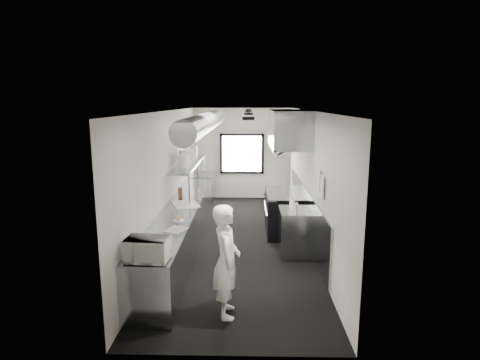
{
  "coord_description": "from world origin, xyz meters",
  "views": [
    {
      "loc": [
        0.2,
        -8.26,
        2.99
      ],
      "look_at": [
        0.03,
        -0.2,
        1.4
      ],
      "focal_mm": 29.82,
      "sensor_mm": 36.0,
      "label": 1
    }
  ],
  "objects_px": {
    "line_cook": "(226,261)",
    "bottle_station": "(296,232)",
    "cutting_board": "(185,204)",
    "knife_block": "(180,193)",
    "pass_shelf": "(189,164)",
    "plate_stack_b": "(185,158)",
    "deli_tub_b": "(149,241)",
    "squeeze_bottle_c": "(293,206)",
    "exhaust_hood": "(289,129)",
    "squeeze_bottle_d": "(291,202)",
    "range": "(284,212)",
    "squeeze_bottle_a": "(296,210)",
    "plate_stack_a": "(184,161)",
    "far_work_table": "(203,189)",
    "microwave": "(147,249)",
    "plate_stack_c": "(190,155)",
    "squeeze_bottle_e": "(293,202)",
    "squeeze_bottle_b": "(297,208)",
    "prep_counter": "(182,228)",
    "plate_stack_d": "(193,153)",
    "deli_tub_a": "(150,236)",
    "small_plate": "(179,221)"
  },
  "relations": [
    {
      "from": "cutting_board",
      "to": "squeeze_bottle_e",
      "type": "height_order",
      "value": "squeeze_bottle_e"
    },
    {
      "from": "line_cook",
      "to": "squeeze_bottle_a",
      "type": "distance_m",
      "value": 2.36
    },
    {
      "from": "range",
      "to": "plate_stack_b",
      "type": "relative_size",
      "value": 4.7
    },
    {
      "from": "plate_stack_a",
      "to": "plate_stack_c",
      "type": "bearing_deg",
      "value": 88.43
    },
    {
      "from": "pass_shelf",
      "to": "line_cook",
      "type": "height_order",
      "value": "line_cook"
    },
    {
      "from": "plate_stack_d",
      "to": "squeeze_bottle_b",
      "type": "height_order",
      "value": "plate_stack_d"
    },
    {
      "from": "cutting_board",
      "to": "squeeze_bottle_c",
      "type": "xyz_separation_m",
      "value": [
        2.17,
        -0.39,
        0.09
      ]
    },
    {
      "from": "far_work_table",
      "to": "knife_block",
      "type": "bearing_deg",
      "value": -93.09
    },
    {
      "from": "prep_counter",
      "to": "small_plate",
      "type": "distance_m",
      "value": 1.08
    },
    {
      "from": "knife_block",
      "to": "plate_stack_a",
      "type": "distance_m",
      "value": 0.7
    },
    {
      "from": "deli_tub_b",
      "to": "cutting_board",
      "type": "relative_size",
      "value": 0.22
    },
    {
      "from": "bottle_station",
      "to": "plate_stack_d",
      "type": "xyz_separation_m",
      "value": [
        -2.33,
        2.26,
        1.29
      ]
    },
    {
      "from": "squeeze_bottle_c",
      "to": "squeeze_bottle_e",
      "type": "relative_size",
      "value": 1.2
    },
    {
      "from": "far_work_table",
      "to": "squeeze_bottle_a",
      "type": "xyz_separation_m",
      "value": [
        2.24,
        -4.22,
        0.55
      ]
    },
    {
      "from": "range",
      "to": "line_cook",
      "type": "xyz_separation_m",
      "value": [
        -1.14,
        -3.74,
        0.34
      ]
    },
    {
      "from": "knife_block",
      "to": "plate_stack_a",
      "type": "bearing_deg",
      "value": -8.94
    },
    {
      "from": "deli_tub_b",
      "to": "squeeze_bottle_b",
      "type": "relative_size",
      "value": 0.77
    },
    {
      "from": "pass_shelf",
      "to": "knife_block",
      "type": "xyz_separation_m",
      "value": [
        -0.12,
        -0.69,
        -0.53
      ]
    },
    {
      "from": "knife_block",
      "to": "squeeze_bottle_a",
      "type": "distance_m",
      "value": 2.74
    },
    {
      "from": "range",
      "to": "far_work_table",
      "type": "height_order",
      "value": "range"
    },
    {
      "from": "microwave",
      "to": "small_plate",
      "type": "xyz_separation_m",
      "value": [
        0.1,
        1.8,
        -0.15
      ]
    },
    {
      "from": "far_work_table",
      "to": "microwave",
      "type": "relative_size",
      "value": 2.29
    },
    {
      "from": "deli_tub_b",
      "to": "squeeze_bottle_d",
      "type": "relative_size",
      "value": 0.7
    },
    {
      "from": "bottle_station",
      "to": "plate_stack_b",
      "type": "xyz_separation_m",
      "value": [
        -2.38,
        1.28,
        1.29
      ]
    },
    {
      "from": "pass_shelf",
      "to": "range",
      "type": "distance_m",
      "value": 2.49
    },
    {
      "from": "plate_stack_d",
      "to": "squeeze_bottle_d",
      "type": "xyz_separation_m",
      "value": [
        2.25,
        -2.06,
        -0.74
      ]
    },
    {
      "from": "exhaust_hood",
      "to": "microwave",
      "type": "relative_size",
      "value": 4.19
    },
    {
      "from": "exhaust_hood",
      "to": "squeeze_bottle_d",
      "type": "xyz_separation_m",
      "value": [
        -0.03,
        -1.2,
        -1.39
      ]
    },
    {
      "from": "squeeze_bottle_b",
      "to": "prep_counter",
      "type": "bearing_deg",
      "value": 171.19
    },
    {
      "from": "bottle_station",
      "to": "deli_tub_a",
      "type": "xyz_separation_m",
      "value": [
        -2.47,
        -1.72,
        0.5
      ]
    },
    {
      "from": "bottle_station",
      "to": "prep_counter",
      "type": "bearing_deg",
      "value": 175.03
    },
    {
      "from": "range",
      "to": "bottle_station",
      "type": "relative_size",
      "value": 1.78
    },
    {
      "from": "exhaust_hood",
      "to": "plate_stack_a",
      "type": "relative_size",
      "value": 8.2
    },
    {
      "from": "deli_tub_a",
      "to": "squeeze_bottle_c",
      "type": "distance_m",
      "value": 2.93
    },
    {
      "from": "bottle_station",
      "to": "squeeze_bottle_a",
      "type": "bearing_deg",
      "value": -99.93
    },
    {
      "from": "squeeze_bottle_c",
      "to": "squeeze_bottle_e",
      "type": "bearing_deg",
      "value": 84.12
    },
    {
      "from": "cutting_board",
      "to": "knife_block",
      "type": "distance_m",
      "value": 0.69
    },
    {
      "from": "line_cook",
      "to": "pass_shelf",
      "type": "bearing_deg",
      "value": 9.41
    },
    {
      "from": "deli_tub_a",
      "to": "knife_block",
      "type": "xyz_separation_m",
      "value": [
        0.01,
        2.72,
        0.06
      ]
    },
    {
      "from": "exhaust_hood",
      "to": "squeeze_bottle_c",
      "type": "xyz_separation_m",
      "value": [
        -0.02,
        -1.43,
        -1.39
      ]
    },
    {
      "from": "bottle_station",
      "to": "squeeze_bottle_d",
      "type": "relative_size",
      "value": 4.47
    },
    {
      "from": "cutting_board",
      "to": "plate_stack_c",
      "type": "xyz_separation_m",
      "value": [
        -0.1,
        1.42,
        0.82
      ]
    },
    {
      "from": "squeeze_bottle_e",
      "to": "plate_stack_c",
      "type": "bearing_deg",
      "value": 147.17
    },
    {
      "from": "bottle_station",
      "to": "knife_block",
      "type": "bearing_deg",
      "value": 157.65
    },
    {
      "from": "squeeze_bottle_c",
      "to": "range",
      "type": "bearing_deg",
      "value": 91.57
    },
    {
      "from": "exhaust_hood",
      "to": "microwave",
      "type": "bearing_deg",
      "value": -119.34
    },
    {
      "from": "line_cook",
      "to": "bottle_station",
      "type": "bearing_deg",
      "value": -33.82
    },
    {
      "from": "range",
      "to": "exhaust_hood",
      "type": "bearing_deg",
      "value": -0.0
    },
    {
      "from": "bottle_station",
      "to": "squeeze_bottle_c",
      "type": "height_order",
      "value": "squeeze_bottle_c"
    },
    {
      "from": "deli_tub_a",
      "to": "plate_stack_d",
      "type": "xyz_separation_m",
      "value": [
        0.14,
        3.97,
        0.79
      ]
    }
  ]
}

